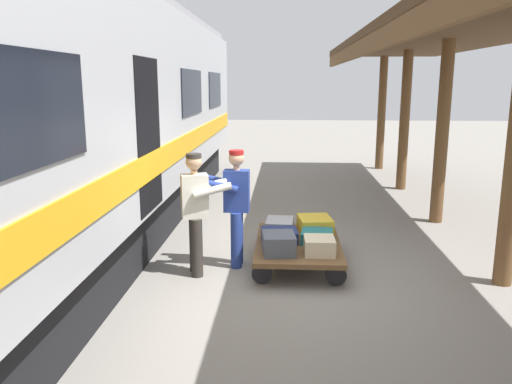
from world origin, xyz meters
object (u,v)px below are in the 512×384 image
train_car (37,127)px  suitcase_slate_roller (279,244)px  suitcase_teal_softside (317,236)px  porter_in_overalls (235,204)px  suitcase_yellow_case (315,224)px  suitcase_cream_canvas (319,246)px  porter_by_door (196,210)px  suitcase_gray_aluminum (280,225)px  luggage_cart (298,245)px  suitcase_navy_fabric (279,235)px

train_car → suitcase_slate_roller: bearing=-179.0°
suitcase_teal_softside → suitcase_slate_roller: suitcase_slate_roller is taller
suitcase_teal_softside → porter_in_overalls: size_ratio=0.28×
suitcase_yellow_case → suitcase_teal_softside: bearing=90.0°
suitcase_cream_canvas → porter_by_door: 1.75m
porter_in_overalls → porter_by_door: bearing=36.7°
train_car → suitcase_gray_aluminum: size_ratio=32.87×
suitcase_cream_canvas → porter_in_overalls: size_ratio=0.26×
suitcase_yellow_case → porter_by_door: size_ratio=0.34×
suitcase_slate_roller → luggage_cart: bearing=-117.2°
suitcase_yellow_case → porter_in_overalls: size_ratio=0.34×
train_car → suitcase_navy_fabric: bearing=-169.6°
luggage_cart → suitcase_cream_canvas: 0.62m
suitcase_yellow_case → suitcase_navy_fabric: size_ratio=1.12×
train_car → luggage_cart: 3.95m
suitcase_teal_softside → porter_in_overalls: (1.19, 0.09, 0.49)m
luggage_cart → porter_in_overalls: 1.11m
train_car → suitcase_teal_softside: 4.14m
suitcase_navy_fabric → porter_by_door: 1.32m
porter_by_door → suitcase_teal_softside: bearing=-164.6°
train_car → suitcase_gray_aluminum: train_car is taller
suitcase_teal_softside → suitcase_cream_canvas: (0.00, 0.54, 0.03)m
suitcase_cream_canvas → suitcase_navy_fabric: bearing=-44.2°
suitcase_slate_roller → suitcase_gray_aluminum: bearing=-90.0°
luggage_cart → suitcase_gray_aluminum: suitcase_gray_aluminum is taller
suitcase_navy_fabric → porter_in_overalls: 0.81m
suitcase_navy_fabric → suitcase_cream_canvas: bearing=135.8°
train_car → luggage_cart: train_car is taller
luggage_cart → suitcase_navy_fabric: 0.31m
train_car → suitcase_yellow_case: (-3.76, -1.13, -1.60)m
suitcase_gray_aluminum → train_car: bearing=19.3°
suitcase_teal_softside → suitcase_navy_fabric: bearing=0.0°
suitcase_gray_aluminum → porter_by_door: porter_by_door is taller
train_car → porter_by_door: train_car is taller
suitcase_navy_fabric → porter_in_overalls: bearing=8.3°
suitcase_yellow_case → suitcase_navy_fabric: bearing=44.2°
luggage_cart → suitcase_slate_roller: 0.63m
porter_in_overalls → porter_by_door: (0.50, 0.37, 0.00)m
suitcase_yellow_case → porter_in_overalls: bearing=28.0°
train_car → suitcase_cream_canvas: size_ratio=41.04×
suitcase_teal_softside → suitcase_slate_roller: size_ratio=0.95×
suitcase_teal_softside → suitcase_gray_aluminum: size_ratio=0.86×
luggage_cart → suitcase_slate_roller: (0.28, 0.54, 0.19)m
suitcase_teal_softside → suitcase_cream_canvas: size_ratio=1.08×
luggage_cart → porter_by_door: (1.41, 0.46, 0.63)m
suitcase_slate_roller → porter_in_overalls: size_ratio=0.29×
suitcase_cream_canvas → suitcase_gray_aluminum: 1.21m
suitcase_cream_canvas → suitcase_yellow_case: 1.07m
train_car → luggage_cart: (-3.49, -0.59, -1.76)m
luggage_cart → porter_in_overalls: porter_in_overalls is taller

